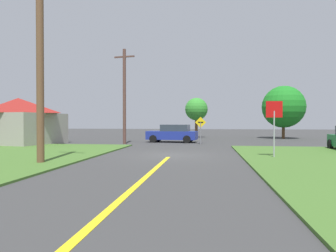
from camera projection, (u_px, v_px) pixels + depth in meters
name	position (u px, v px, depth m)	size (l,w,h in m)	color
ground_plane	(171.00, 155.00, 16.40)	(120.00, 120.00, 0.00)	#373737
lane_stripe_center	(136.00, 186.00, 8.48)	(0.20, 14.00, 0.01)	yellow
stop_sign	(274.00, 117.00, 14.82)	(0.83, 0.12, 2.93)	#9EA0A8
car_approaching_junction	(173.00, 133.00, 26.73)	(4.71, 2.39, 1.62)	navy
utility_pole_near	(40.00, 59.00, 12.81)	(1.78, 0.52, 9.06)	brown
utility_pole_mid	(124.00, 95.00, 24.66)	(1.80, 0.34, 8.02)	brown
direction_sign	(201.00, 127.00, 24.04)	(0.90, 0.19, 2.28)	slate
oak_tree_left	(196.00, 109.00, 34.40)	(2.66, 2.66, 4.71)	brown
pine_tree_center	(283.00, 107.00, 32.49)	(4.68, 4.68, 5.90)	brown
barn	(18.00, 121.00, 24.40)	(6.86, 6.10, 3.87)	gray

